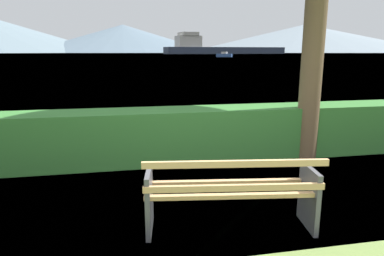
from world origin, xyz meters
TOP-DOWN VIEW (x-y plane):
  - ground_plane at (0.00, 0.00)m, footprint 1400.00×1400.00m
  - water_surface at (0.00, 309.43)m, footprint 620.00×620.00m
  - park_bench at (-0.01, -0.06)m, footprint 1.87×0.82m
  - hedge_row at (0.00, 2.49)m, footprint 11.86×0.78m
  - cargo_ship_large at (66.73, 247.26)m, footprint 92.72×26.55m
  - sailboat_mid at (31.66, 108.35)m, footprint 5.30×4.18m
  - distant_hills at (-30.71, 548.59)m, footprint 942.57×429.33m

SIDE VIEW (x-z plane):
  - ground_plane at x=0.00m, z-range 0.00..0.00m
  - water_surface at x=0.00m, z-range 0.00..0.00m
  - park_bench at x=-0.01m, z-range 0.00..0.86m
  - hedge_row at x=0.00m, z-range 0.00..0.91m
  - sailboat_mid at x=31.66m, z-range -0.22..1.52m
  - cargo_ship_large at x=66.73m, z-range -3.29..11.63m
  - distant_hills at x=-30.71m, z-range -4.60..59.13m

